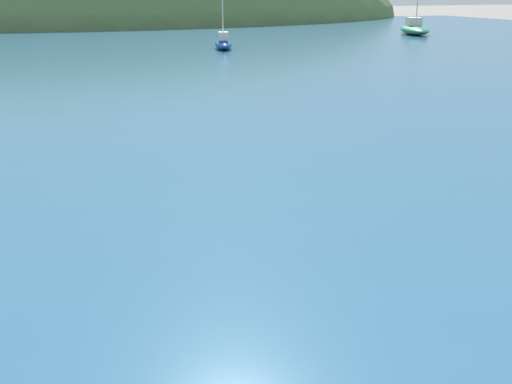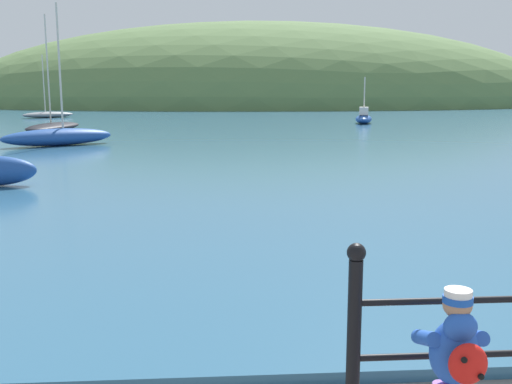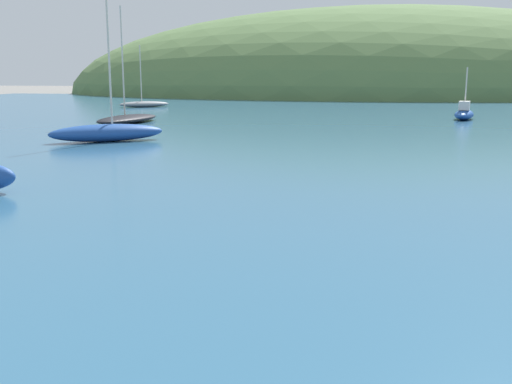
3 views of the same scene
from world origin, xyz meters
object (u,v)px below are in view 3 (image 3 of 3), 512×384
object	(u,v)px
boat_blue_hull	(107,132)
boat_green_fishing	(464,113)
boat_mid_harbor	(144,104)
boat_white_sailboat	(128,118)

from	to	relation	value
boat_blue_hull	boat_green_fishing	size ratio (longest dim) A/B	1.76
boat_green_fishing	boat_mid_harbor	bearing A→B (deg)	158.52
boat_mid_harbor	boat_white_sailboat	bearing A→B (deg)	-74.07
boat_blue_hull	boat_green_fishing	xyz separation A→B (m)	(14.02, 12.04, -0.01)
boat_blue_hull	boat_green_fishing	bearing A→B (deg)	40.66
boat_blue_hull	boat_mid_harbor	size ratio (longest dim) A/B	1.18
boat_white_sailboat	boat_green_fishing	xyz separation A→B (m)	(16.10, 4.64, 0.10)
boat_blue_hull	boat_mid_harbor	world-z (taller)	boat_blue_hull
boat_mid_harbor	boat_blue_hull	bearing A→B (deg)	-74.16
boat_white_sailboat	boat_blue_hull	size ratio (longest dim) A/B	1.09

